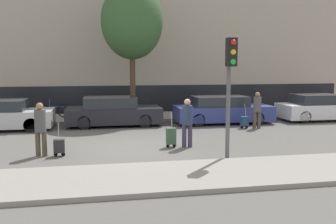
{
  "coord_description": "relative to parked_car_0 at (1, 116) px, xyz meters",
  "views": [
    {
      "loc": [
        -1.29,
        -12.53,
        2.8
      ],
      "look_at": [
        1.42,
        1.8,
        0.95
      ],
      "focal_mm": 40.0,
      "sensor_mm": 36.0,
      "label": 1
    }
  ],
  "objects": [
    {
      "name": "parked_car_1",
      "position": [
        4.78,
        0.29,
        0.01
      ],
      "size": [
        4.3,
        1.88,
        1.33
      ],
      "color": "black",
      "rests_on": "ground_plane"
    },
    {
      "name": "parked_bicycle",
      "position": [
        1.91,
        2.53,
        -0.13
      ],
      "size": [
        1.77,
        0.06,
        0.96
      ],
      "color": "black",
      "rests_on": "sidewalk_far"
    },
    {
      "name": "bare_tree_near_crossing",
      "position": [
        5.86,
        1.91,
        4.28
      ],
      "size": [
        3.06,
        3.06,
        6.68
      ],
      "color": "#4C3826",
      "rests_on": "sidewalk_far"
    },
    {
      "name": "sidewalk_far",
      "position": [
        5.39,
        2.54,
        -0.56
      ],
      "size": [
        28.0,
        3.0,
        0.12
      ],
      "color": "gray",
      "rests_on": "ground_plane"
    },
    {
      "name": "parked_car_0",
      "position": [
        0.0,
        0.0,
        0.0
      ],
      "size": [
        4.24,
        1.87,
        1.3
      ],
      "color": "#B7BABF",
      "rests_on": "ground_plane"
    },
    {
      "name": "parked_car_3",
      "position": [
        15.05,
        0.04,
        0.01
      ],
      "size": [
        3.96,
        1.79,
        1.32
      ],
      "color": "silver",
      "rests_on": "ground_plane"
    },
    {
      "name": "traffic_light",
      "position": [
        7.82,
        -6.82,
        1.92
      ],
      "size": [
        0.28,
        0.47,
        3.55
      ],
      "color": "#515154",
      "rests_on": "ground_plane"
    },
    {
      "name": "pedestrian_right",
      "position": [
        11.0,
        -1.66,
        0.29
      ],
      "size": [
        0.35,
        0.34,
        1.61
      ],
      "rotation": [
        0.0,
        0.0,
        -0.17
      ],
      "color": "#4C4233",
      "rests_on": "ground_plane"
    },
    {
      "name": "trolley_left",
      "position": [
        2.91,
        -5.32,
        -0.3
      ],
      "size": [
        0.34,
        0.29,
        1.06
      ],
      "color": "#262628",
      "rests_on": "ground_plane"
    },
    {
      "name": "trolley_center",
      "position": [
        6.52,
        -4.74,
        -0.23
      ],
      "size": [
        0.34,
        0.29,
        1.21
      ],
      "color": "#335138",
      "rests_on": "ground_plane"
    },
    {
      "name": "parked_car_2",
      "position": [
        9.97,
        0.0,
        0.0
      ],
      "size": [
        4.62,
        1.72,
        1.31
      ],
      "color": "navy",
      "rests_on": "ground_plane"
    },
    {
      "name": "pedestrian_center",
      "position": [
        7.07,
        -4.81,
        0.32
      ],
      "size": [
        0.35,
        0.34,
        1.66
      ],
      "rotation": [
        0.0,
        0.0,
        -0.13
      ],
      "color": "#383347",
      "rests_on": "ground_plane"
    },
    {
      "name": "building_facade",
      "position": [
        5.39,
        6.41,
        4.77
      ],
      "size": [
        28.0,
        3.4,
        10.81
      ],
      "color": "#A89E8C",
      "rests_on": "ground_plane"
    },
    {
      "name": "trolley_right",
      "position": [
        10.46,
        -1.57,
        -0.3
      ],
      "size": [
        0.34,
        0.29,
        1.07
      ],
      "color": "navy",
      "rests_on": "ground_plane"
    },
    {
      "name": "sidewalk_near",
      "position": [
        5.39,
        -8.21,
        -0.56
      ],
      "size": [
        28.0,
        2.5,
        0.12
      ],
      "color": "gray",
      "rests_on": "ground_plane"
    },
    {
      "name": "ground_plane",
      "position": [
        5.39,
        -4.46,
        -0.62
      ],
      "size": [
        80.0,
        80.0,
        0.0
      ],
      "primitive_type": "plane",
      "color": "#565451"
    },
    {
      "name": "pedestrian_left",
      "position": [
        2.37,
        -5.22,
        0.32
      ],
      "size": [
        0.35,
        0.34,
        1.66
      ],
      "rotation": [
        0.0,
        0.0,
        2.95
      ],
      "color": "#4C4233",
      "rests_on": "ground_plane"
    }
  ]
}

